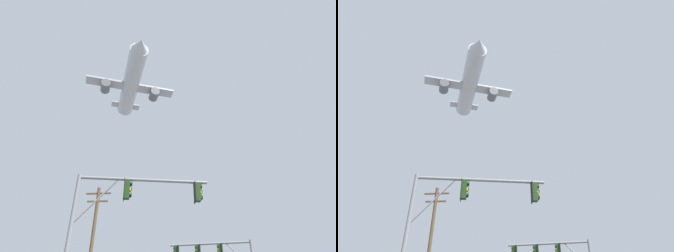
% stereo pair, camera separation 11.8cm
% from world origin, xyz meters
% --- Properties ---
extents(signal_pole_near, '(6.27, 1.36, 6.73)m').
position_xyz_m(signal_pole_near, '(-2.48, 7.48, 5.06)').
color(signal_pole_near, slate).
rests_on(signal_pole_near, ground).
extents(utility_pole, '(2.20, 0.28, 10.29)m').
position_xyz_m(utility_pole, '(-7.18, 18.27, 5.45)').
color(utility_pole, brown).
rests_on(utility_pole, ground).
extents(airplane, '(15.38, 19.92, 5.54)m').
position_xyz_m(airplane, '(-8.79, 33.08, 35.42)').
color(airplane, '#B7BCC6').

